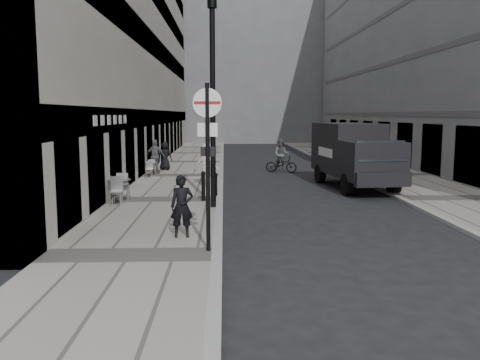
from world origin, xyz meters
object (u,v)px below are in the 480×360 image
Objects in this scene: panel_van at (353,152)px; walking_man at (182,206)px; sign_post at (208,145)px; lamppost at (213,92)px; cyclist at (281,159)px.

walking_man is at bearing -131.71° from panel_van.
lamppost is (0.00, 5.67, 1.43)m from sign_post.
sign_post is 5.85m from lamppost.
cyclist is (-2.55, 6.10, -0.88)m from panel_van.
walking_man is 0.26× the size of panel_van.
walking_man is 11.82m from panel_van.
lamppost is at bearing 75.92° from walking_man.
sign_post is 17.51m from cyclist.
lamppost reaches higher than cyclist.
panel_van reaches higher than walking_man.
panel_van is (6.90, 9.56, 0.69)m from walking_man.
cyclist is (3.63, 11.36, -3.30)m from lamppost.
walking_man is at bearing -90.43° from cyclist.
walking_man is 16.26m from cyclist.
cyclist is at bearing 85.20° from sign_post.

